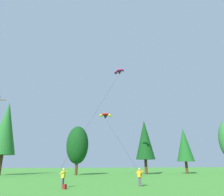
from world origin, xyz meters
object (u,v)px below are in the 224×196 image
(backpack, at_px, (65,187))
(parafoil_kite_high_magenta, at_px, (119,72))
(kite_flyer_mid, at_px, (140,175))
(parafoil_kite_mid_red_yellow, at_px, (105,116))
(kite_flyer_near, at_px, (63,176))

(backpack, bearing_deg, parafoil_kite_high_magenta, -2.99)
(kite_flyer_mid, distance_m, parafoil_kite_mid_red_yellow, 22.32)
(kite_flyer_near, bearing_deg, parafoil_kite_mid_red_yellow, 68.54)
(kite_flyer_near, height_order, backpack, kite_flyer_near)
(kite_flyer_mid, bearing_deg, parafoil_kite_mid_red_yellow, 89.01)
(backpack, bearing_deg, parafoil_kite_mid_red_yellow, 10.96)
(kite_flyer_near, distance_m, parafoil_kite_mid_red_yellow, 23.19)
(parafoil_kite_mid_red_yellow, bearing_deg, parafoil_kite_high_magenta, -84.75)
(kite_flyer_mid, relative_size, parafoil_kite_high_magenta, 0.10)
(parafoil_kite_mid_red_yellow, distance_m, backpack, 24.50)
(parafoil_kite_high_magenta, height_order, parafoil_kite_mid_red_yellow, parafoil_kite_high_magenta)
(kite_flyer_near, xyz_separation_m, parafoil_kite_high_magenta, (8.37, 11.02, 16.28))
(parafoil_kite_mid_red_yellow, bearing_deg, backpack, -109.89)
(kite_flyer_near, relative_size, parafoil_kite_mid_red_yellow, 0.08)
(kite_flyer_near, distance_m, kite_flyer_mid, 7.27)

